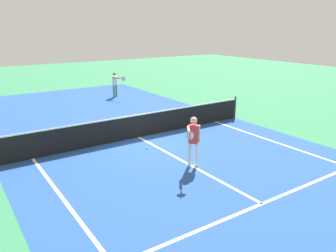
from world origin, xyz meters
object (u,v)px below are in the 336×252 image
object	(u,v)px
net	(138,126)
player_near	(193,136)
tennis_ball_near_net	(147,148)
player_far	(115,82)

from	to	relation	value
net	player_near	size ratio (longest dim) A/B	6.61
tennis_ball_near_net	net	bearing A→B (deg)	73.09
player_near	player_far	distance (m)	11.78
net	player_far	size ratio (longest dim) A/B	6.97
player_near	tennis_ball_near_net	world-z (taller)	player_near
net	player_far	bearing A→B (deg)	70.89
net	player_near	distance (m)	3.59
player_near	tennis_ball_near_net	size ratio (longest dim) A/B	24.80
net	tennis_ball_near_net	world-z (taller)	net
net	tennis_ball_near_net	distance (m)	1.48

